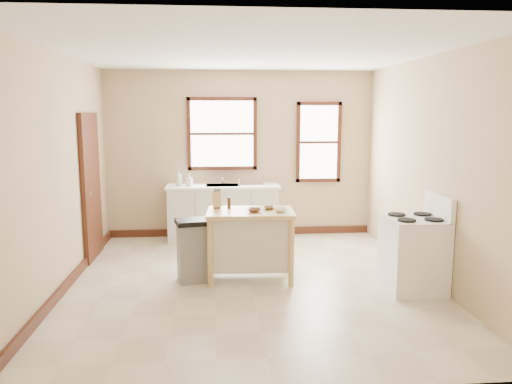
% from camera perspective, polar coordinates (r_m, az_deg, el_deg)
% --- Properties ---
extents(floor, '(5.00, 5.00, 0.00)m').
position_cam_1_polar(floor, '(6.34, -0.60, -10.29)').
color(floor, beige).
rests_on(floor, ground).
extents(ceiling, '(5.00, 5.00, 0.00)m').
position_cam_1_polar(ceiling, '(6.03, -0.65, 15.71)').
color(ceiling, white).
rests_on(ceiling, ground).
extents(wall_back, '(4.50, 0.04, 2.80)m').
position_cam_1_polar(wall_back, '(8.51, -1.84, 4.32)').
color(wall_back, tan).
rests_on(wall_back, ground).
extents(wall_left, '(0.04, 5.00, 2.80)m').
position_cam_1_polar(wall_left, '(6.28, -21.57, 2.01)').
color(wall_left, tan).
rests_on(wall_left, ground).
extents(wall_right, '(0.04, 5.00, 2.80)m').
position_cam_1_polar(wall_right, '(6.58, 19.32, 2.43)').
color(wall_right, tan).
rests_on(wall_right, ground).
extents(window_main, '(1.17, 0.06, 1.22)m').
position_cam_1_polar(window_main, '(8.46, -3.89, 6.65)').
color(window_main, '#3C1B10').
rests_on(window_main, wall_back).
extents(window_side, '(0.77, 0.06, 1.37)m').
position_cam_1_polar(window_side, '(8.65, 7.17, 5.66)').
color(window_side, '#3C1B10').
rests_on(window_side, wall_back).
extents(door_left, '(0.06, 0.90, 2.10)m').
position_cam_1_polar(door_left, '(7.56, -18.32, 0.60)').
color(door_left, '#3C1B10').
rests_on(door_left, ground).
extents(baseboard_back, '(4.50, 0.04, 0.12)m').
position_cam_1_polar(baseboard_back, '(8.70, -1.79, -4.53)').
color(baseboard_back, '#3C1B10').
rests_on(baseboard_back, ground).
extents(baseboard_left, '(0.04, 5.00, 0.12)m').
position_cam_1_polar(baseboard_left, '(6.56, -20.63, -9.68)').
color(baseboard_left, '#3C1B10').
rests_on(baseboard_left, ground).
extents(sink_counter, '(1.86, 0.62, 0.92)m').
position_cam_1_polar(sink_counter, '(8.34, -3.77, -2.32)').
color(sink_counter, silver).
rests_on(sink_counter, ground).
extents(faucet, '(0.03, 0.03, 0.22)m').
position_cam_1_polar(faucet, '(8.42, -3.83, 1.72)').
color(faucet, silver).
rests_on(faucet, sink_counter).
extents(soap_bottle_a, '(0.10, 0.10, 0.26)m').
position_cam_1_polar(soap_bottle_a, '(8.18, -8.81, 1.57)').
color(soap_bottle_a, '#B2B2B2').
rests_on(soap_bottle_a, sink_counter).
extents(soap_bottle_b, '(0.12, 0.12, 0.20)m').
position_cam_1_polar(soap_bottle_b, '(8.18, -7.65, 1.39)').
color(soap_bottle_b, '#B2B2B2').
rests_on(soap_bottle_b, sink_counter).
extents(dish_rack, '(0.44, 0.34, 0.11)m').
position_cam_1_polar(dish_rack, '(8.28, -0.59, 1.22)').
color(dish_rack, silver).
rests_on(dish_rack, sink_counter).
extents(kitchen_island, '(1.12, 0.75, 0.89)m').
position_cam_1_polar(kitchen_island, '(6.36, -0.64, -6.07)').
color(kitchen_island, tan).
rests_on(kitchen_island, ground).
extents(knife_block, '(0.11, 0.11, 0.20)m').
position_cam_1_polar(knife_block, '(6.42, -4.50, -0.98)').
color(knife_block, tan).
rests_on(knife_block, kitchen_island).
extents(pepper_grinder, '(0.05, 0.05, 0.15)m').
position_cam_1_polar(pepper_grinder, '(6.38, -3.10, -1.25)').
color(pepper_grinder, '#432612').
rests_on(pepper_grinder, kitchen_island).
extents(bowl_a, '(0.23, 0.23, 0.04)m').
position_cam_1_polar(bowl_a, '(6.17, -0.20, -2.09)').
color(bowl_a, brown).
rests_on(bowl_a, kitchen_island).
extents(bowl_b, '(0.16, 0.16, 0.04)m').
position_cam_1_polar(bowl_b, '(6.34, 1.50, -1.83)').
color(bowl_b, brown).
rests_on(bowl_b, kitchen_island).
extents(bowl_c, '(0.17, 0.17, 0.05)m').
position_cam_1_polar(bowl_c, '(6.17, 2.83, -2.08)').
color(bowl_c, white).
rests_on(bowl_c, kitchen_island).
extents(trash_bin, '(0.47, 0.42, 0.79)m').
position_cam_1_polar(trash_bin, '(6.33, -7.20, -6.64)').
color(trash_bin, gray).
rests_on(trash_bin, ground).
extents(gas_stove, '(0.71, 0.71, 1.14)m').
position_cam_1_polar(gas_stove, '(6.25, 17.56, -5.54)').
color(gas_stove, white).
rests_on(gas_stove, ground).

